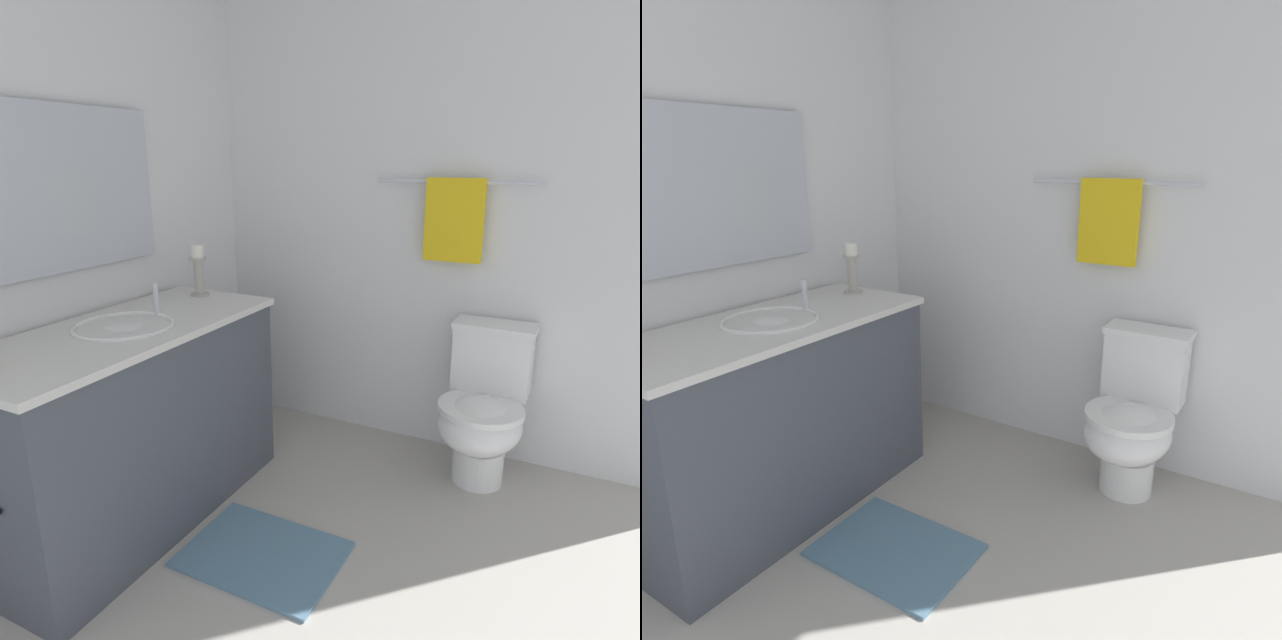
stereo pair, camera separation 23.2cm
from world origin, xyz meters
TOP-DOWN VIEW (x-y plane):
  - floor at (0.00, 0.00)m, footprint 2.63×2.68m
  - wall_back at (0.00, 1.34)m, footprint 2.63×0.04m
  - wall_left at (-1.31, 0.00)m, footprint 0.04×2.68m
  - vanity_cabinet at (-0.99, 0.12)m, footprint 0.58×1.35m
  - sink_basin at (-0.99, 0.12)m, footprint 0.40×0.40m
  - mirror at (-1.27, 0.12)m, footprint 0.02×0.99m
  - candle_holder_tall at (-1.05, 0.67)m, footprint 0.09×0.09m
  - toilet at (0.27, 1.06)m, footprint 0.39×0.54m
  - towel_bar at (0.03, 1.28)m, footprint 0.79×0.02m
  - towel_near_vanity at (0.03, 1.26)m, footprint 0.28×0.03m
  - bath_mat at (-0.36, 0.12)m, footprint 0.60×0.44m

SIDE VIEW (x-z plane):
  - floor at x=0.00m, z-range -0.02..0.00m
  - bath_mat at x=-0.36m, z-range 0.00..0.02m
  - toilet at x=0.27m, z-range -0.01..0.74m
  - vanity_cabinet at x=-0.99m, z-range 0.00..0.86m
  - sink_basin at x=-0.99m, z-range 0.70..0.94m
  - candle_holder_tall at x=-1.05m, z-range 0.86..1.11m
  - towel_near_vanity at x=0.03m, z-range 1.02..1.42m
  - wall_back at x=0.00m, z-range 0.00..2.45m
  - wall_left at x=-1.31m, z-range 0.00..2.45m
  - mirror at x=-1.27m, z-range 1.06..1.71m
  - towel_bar at x=0.03m, z-range 1.39..1.41m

